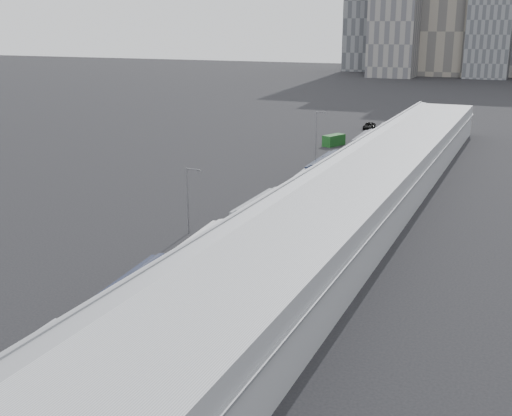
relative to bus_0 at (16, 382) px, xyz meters
The scene contains 21 objects.
sidewalk 48.84m from the bus_0, 82.35° to the left, with size 10.00×170.00×0.12m, color gray.
lane_line 48.58m from the bus_0, 94.73° to the left, with size 0.12×160.00×0.02m, color gold.
depot 49.55m from the bus_0, 77.77° to the left, with size 12.45×160.40×7.20m.
bus_0 is the anchor object (origin of this frame).
bus_1 15.22m from the bus_0, 92.94° to the left, with size 3.62×12.27×3.53m.
bus_2 27.52m from the bus_0, 91.19° to the left, with size 3.49×12.37×3.57m.
bus_3 43.25m from the bus_0, 90.87° to the left, with size 2.84×12.71×3.71m.
bus_4 57.36m from the bus_0, 90.01° to the left, with size 3.48×13.03×3.77m.
bus_5 70.00m from the bus_0, 90.39° to the left, with size 3.20×13.90×4.04m.
bus_6 81.48m from the bus_0, 90.15° to the left, with size 3.23×12.40×3.59m.
bus_7 96.91m from the bus_0, 90.44° to the left, with size 3.19×13.16×3.82m.
bus_8 111.59m from the bus_0, 90.09° to the left, with size 3.57×12.29×3.54m.
tree_0 4.20m from the bus_0, 24.88° to the right, with size 1.35×1.35×3.53m.
tree_1 28.43m from the bus_0, 84.28° to the left, with size 2.48×2.48×4.30m.
tree_2 51.01m from the bus_0, 85.92° to the left, with size 1.34×1.34×3.80m.
tree_3 69.87m from the bus_0, 87.10° to the left, with size 1.52×1.52×3.83m.
tree_4 98.46m from the bus_0, 88.11° to the left, with size 2.12×2.12×4.23m.
street_lamp_near 37.88m from the bus_0, 101.24° to the left, with size 2.04×0.22×8.28m.
street_lamp_far 83.59m from the bus_0, 94.40° to the left, with size 2.04×0.22×9.60m.
shipping_container 102.04m from the bus_0, 94.89° to the left, with size 2.19×5.29×2.34m, color #154618.
suv 127.14m from the bus_0, 93.31° to the left, with size 2.67×5.78×1.61m, color black.
Camera 1 is at (32.92, -22.14, 24.89)m, focal length 45.00 mm.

